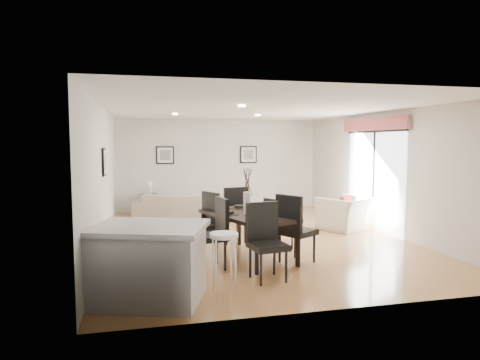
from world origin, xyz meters
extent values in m
plane|color=tan|center=(0.00, 0.00, 0.00)|extent=(8.00, 8.00, 0.00)
cube|color=silver|center=(0.00, 4.00, 1.35)|extent=(6.00, 0.04, 2.70)
cube|color=silver|center=(0.00, -4.00, 1.35)|extent=(6.00, 0.04, 2.70)
cube|color=silver|center=(-3.00, 0.00, 1.35)|extent=(0.04, 8.00, 2.70)
cube|color=silver|center=(3.00, 0.00, 1.35)|extent=(0.04, 8.00, 2.70)
cube|color=white|center=(0.00, 0.00, 2.70)|extent=(6.00, 8.00, 0.02)
imported|color=gray|center=(-1.33, 2.74, 0.34)|extent=(2.48, 1.59, 0.68)
imported|color=silver|center=(2.34, 0.35, 0.38)|extent=(1.50, 1.44, 0.75)
imported|color=#3B5725|center=(5.59, 1.58, 0.30)|extent=(0.42, 0.42, 0.60)
cube|color=black|center=(-0.52, -1.49, 0.75)|extent=(1.51, 2.07, 0.06)
cylinder|color=black|center=(-0.61, -2.45, 0.36)|extent=(0.07, 0.07, 0.72)
cylinder|color=black|center=(-1.19, -0.81, 0.36)|extent=(0.07, 0.07, 0.72)
cylinder|color=black|center=(0.16, -2.18, 0.36)|extent=(0.07, 0.07, 0.72)
cylinder|color=black|center=(-0.43, -0.54, 0.36)|extent=(0.07, 0.07, 0.72)
cube|color=black|center=(-1.27, -1.96, 0.51)|extent=(0.58, 0.58, 0.09)
cube|color=black|center=(-1.05, -1.93, 0.83)|extent=(0.14, 0.51, 0.61)
cylinder|color=black|center=(-1.49, -1.79, 0.23)|extent=(0.04, 0.04, 0.46)
cylinder|color=black|center=(-1.10, -1.73, 0.23)|extent=(0.04, 0.04, 0.46)
cylinder|color=black|center=(-1.43, -2.19, 0.23)|extent=(0.04, 0.04, 0.46)
cylinder|color=black|center=(-1.04, -2.13, 0.23)|extent=(0.04, 0.04, 0.46)
cube|color=black|center=(-1.27, -1.03, 0.50)|extent=(0.66, 0.66, 0.09)
cube|color=black|center=(-1.07, -0.93, 0.81)|extent=(0.27, 0.48, 0.60)
cylinder|color=black|center=(-1.52, -0.93, 0.23)|extent=(0.04, 0.04, 0.46)
cylinder|color=black|center=(-1.17, -0.77, 0.23)|extent=(0.04, 0.04, 0.46)
cylinder|color=black|center=(-1.36, -1.29, 0.23)|extent=(0.04, 0.04, 0.46)
cylinder|color=black|center=(-1.01, -1.12, 0.23)|extent=(0.04, 0.04, 0.46)
cube|color=black|center=(0.23, -1.96, 0.52)|extent=(0.71, 0.71, 0.09)
cube|color=black|center=(0.03, -2.08, 0.85)|extent=(0.33, 0.48, 0.62)
cylinder|color=black|center=(0.51, -2.03, 0.24)|extent=(0.04, 0.04, 0.48)
cylinder|color=black|center=(0.16, -2.24, 0.24)|extent=(0.04, 0.04, 0.48)
cylinder|color=black|center=(0.30, -1.68, 0.24)|extent=(0.04, 0.04, 0.48)
cylinder|color=black|center=(-0.05, -1.89, 0.24)|extent=(0.04, 0.04, 0.48)
cube|color=black|center=(0.23, -1.03, 0.44)|extent=(0.57, 0.57, 0.08)
cube|color=black|center=(0.05, -1.10, 0.71)|extent=(0.21, 0.43, 0.52)
cylinder|color=black|center=(0.45, -1.12, 0.20)|extent=(0.03, 0.03, 0.40)
cylinder|color=black|center=(0.13, -1.25, 0.20)|extent=(0.03, 0.03, 0.40)
cylinder|color=black|center=(0.32, -0.80, 0.20)|extent=(0.03, 0.03, 0.40)
cylinder|color=black|center=(0.01, -0.93, 0.20)|extent=(0.03, 0.03, 0.40)
cube|color=black|center=(-0.52, -2.74, 0.51)|extent=(0.57, 0.57, 0.09)
cube|color=black|center=(-0.55, -2.52, 0.83)|extent=(0.51, 0.13, 0.61)
cylinder|color=black|center=(-0.69, -2.96, 0.23)|extent=(0.04, 0.04, 0.46)
cylinder|color=black|center=(-0.74, -2.57, 0.23)|extent=(0.04, 0.04, 0.46)
cylinder|color=black|center=(-0.30, -2.91, 0.23)|extent=(0.04, 0.04, 0.46)
cylinder|color=black|center=(-0.35, -2.51, 0.23)|extent=(0.04, 0.04, 0.46)
cube|color=black|center=(-0.52, -0.25, 0.51)|extent=(0.59, 0.59, 0.09)
cube|color=black|center=(-0.48, -0.47, 0.83)|extent=(0.51, 0.15, 0.61)
cylinder|color=black|center=(-0.36, -0.02, 0.23)|extent=(0.04, 0.04, 0.47)
cylinder|color=black|center=(-0.29, -0.41, 0.23)|extent=(0.04, 0.04, 0.47)
cylinder|color=black|center=(-0.75, -0.09, 0.23)|extent=(0.04, 0.04, 0.47)
cylinder|color=black|center=(-0.68, -0.48, 0.23)|extent=(0.04, 0.04, 0.47)
cylinder|color=white|center=(-0.52, -1.49, 0.97)|extent=(0.13, 0.13, 0.39)
cylinder|color=black|center=(-0.19, -1.49, 0.78)|extent=(0.37, 0.37, 0.01)
cylinder|color=black|center=(-0.19, -1.49, 0.82)|extent=(0.20, 0.20, 0.06)
cylinder|color=black|center=(-0.52, -0.89, 0.78)|extent=(0.37, 0.37, 0.01)
cylinder|color=black|center=(-0.52, -0.89, 0.82)|extent=(0.20, 0.20, 0.06)
cylinder|color=black|center=(-0.85, -1.49, 0.78)|extent=(0.37, 0.37, 0.01)
cylinder|color=black|center=(-0.85, -1.49, 0.82)|extent=(0.20, 0.20, 0.06)
cylinder|color=black|center=(-0.52, -2.10, 0.78)|extent=(0.37, 0.37, 0.01)
cylinder|color=black|center=(-0.52, -2.10, 0.82)|extent=(0.20, 0.20, 0.06)
cube|color=black|center=(0.36, 2.06, 0.21)|extent=(1.13, 0.81, 0.41)
cube|color=black|center=(-2.05, 3.69, 0.28)|extent=(0.49, 0.49, 0.56)
cylinder|color=white|center=(-2.05, 3.69, 0.63)|extent=(0.08, 0.08, 0.15)
cone|color=white|center=(-2.05, 3.69, 0.81)|extent=(0.19, 0.19, 0.20)
cube|color=maroon|center=(2.23, 0.24, 0.61)|extent=(0.35, 0.30, 0.36)
cube|color=silver|center=(-2.23, -3.19, 0.46)|extent=(1.53, 1.33, 0.91)
cube|color=#B6B6B9|center=(-2.23, -3.19, 0.95)|extent=(1.67, 1.47, 0.06)
cylinder|color=white|center=(-1.26, -3.19, 0.80)|extent=(0.38, 0.38, 0.06)
cylinder|color=silver|center=(-1.14, -3.06, 0.40)|extent=(0.03, 0.03, 0.80)
cylinder|color=silver|center=(-1.39, -3.06, 0.40)|extent=(0.03, 0.03, 0.80)
cylinder|color=silver|center=(-1.39, -3.31, 0.40)|extent=(0.03, 0.03, 0.80)
cylinder|color=silver|center=(-1.14, -3.31, 0.40)|extent=(0.03, 0.03, 0.80)
cube|color=black|center=(-1.60, 3.97, 1.65)|extent=(0.52, 0.03, 0.52)
cube|color=white|center=(-1.60, 3.97, 1.65)|extent=(0.44, 0.04, 0.44)
cube|color=#595954|center=(-1.60, 3.97, 1.65)|extent=(0.30, 0.04, 0.30)
cube|color=black|center=(0.90, 3.97, 1.65)|extent=(0.52, 0.03, 0.52)
cube|color=white|center=(0.90, 3.97, 1.65)|extent=(0.44, 0.04, 0.44)
cube|color=#595954|center=(0.90, 3.97, 1.65)|extent=(0.30, 0.04, 0.30)
cube|color=black|center=(-2.97, -0.20, 1.65)|extent=(0.03, 0.52, 0.52)
cube|color=white|center=(-2.97, -0.20, 1.65)|extent=(0.04, 0.44, 0.44)
cube|color=#595954|center=(-2.97, -0.20, 1.65)|extent=(0.04, 0.30, 0.30)
cube|color=white|center=(2.98, 0.30, 1.12)|extent=(0.02, 2.40, 2.25)
cube|color=black|center=(2.96, 0.30, 1.12)|extent=(0.03, 0.05, 2.25)
cube|color=black|center=(2.96, 0.30, 2.27)|extent=(0.03, 2.50, 0.05)
cube|color=maroon|center=(2.92, 0.30, 2.43)|extent=(0.10, 2.70, 0.28)
plane|color=gray|center=(5.00, 0.30, 0.00)|extent=(6.00, 6.00, 0.00)
cube|color=brown|center=(6.05, 2.70, 1.00)|extent=(0.35, 0.35, 2.00)
camera|label=1|loc=(-2.32, -8.60, 2.01)|focal=32.00mm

